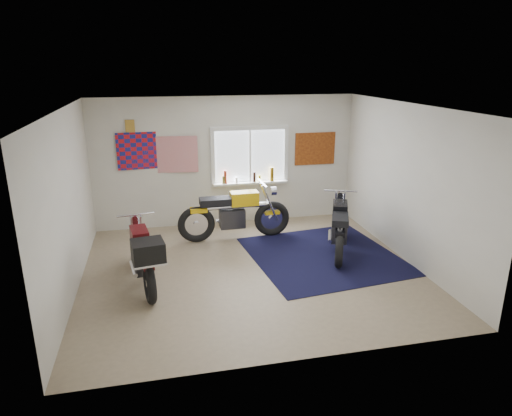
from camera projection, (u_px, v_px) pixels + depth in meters
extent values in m
plane|color=#9E896B|center=(251.00, 270.00, 7.67)|extent=(5.50, 5.50, 0.00)
plane|color=white|center=(251.00, 107.00, 6.85)|extent=(5.50, 5.50, 0.00)
plane|color=silver|center=(226.00, 162.00, 9.59)|extent=(5.50, 0.00, 5.50)
plane|color=silver|center=(298.00, 255.00, 4.94)|extent=(5.50, 0.00, 5.50)
plane|color=silver|center=(68.00, 204.00, 6.70)|extent=(0.00, 5.00, 5.00)
plane|color=silver|center=(407.00, 184.00, 7.83)|extent=(0.00, 5.00, 5.00)
cube|color=black|center=(323.00, 256.00, 8.24)|extent=(2.78, 2.87, 0.01)
cube|color=white|center=(250.00, 156.00, 9.65)|extent=(1.50, 0.02, 1.10)
cube|color=white|center=(250.00, 128.00, 9.45)|extent=(1.66, 0.06, 0.08)
cube|color=white|center=(250.00, 183.00, 9.81)|extent=(1.66, 0.06, 0.08)
cube|color=white|center=(213.00, 158.00, 9.47)|extent=(0.08, 0.06, 1.10)
cube|color=white|center=(286.00, 155.00, 9.80)|extent=(0.08, 0.06, 1.10)
cube|color=white|center=(250.00, 156.00, 9.63)|extent=(0.04, 0.06, 1.10)
cube|color=white|center=(251.00, 183.00, 9.75)|extent=(1.60, 0.16, 0.04)
cylinder|color=maroon|center=(225.00, 177.00, 9.58)|extent=(0.07, 0.07, 0.28)
cylinder|color=white|center=(237.00, 180.00, 9.65)|extent=(0.06, 0.06, 0.12)
cylinder|color=black|center=(254.00, 177.00, 9.72)|extent=(0.06, 0.06, 0.22)
cylinder|color=yellow|center=(260.00, 178.00, 9.75)|extent=(0.05, 0.05, 0.14)
cylinder|color=brown|center=(272.00, 174.00, 9.79)|extent=(0.09, 0.09, 0.30)
cylinder|color=brown|center=(224.00, 180.00, 9.59)|extent=(0.07, 0.07, 0.16)
plane|color=red|center=(142.00, 151.00, 9.13)|extent=(1.00, 0.07, 1.00)
plane|color=red|center=(176.00, 155.00, 9.27)|extent=(0.90, 0.09, 0.90)
cube|color=#A97E30|center=(130.00, 126.00, 8.93)|extent=(0.18, 0.02, 0.24)
cube|color=#A54C14|center=(315.00, 149.00, 9.91)|extent=(0.90, 0.03, 0.70)
torus|color=black|center=(272.00, 219.00, 9.13)|extent=(0.72, 0.15, 0.72)
torus|color=black|center=(196.00, 225.00, 8.79)|extent=(0.72, 0.15, 0.72)
cylinder|color=silver|center=(272.00, 219.00, 9.13)|extent=(0.12, 0.11, 0.12)
cylinder|color=silver|center=(196.00, 225.00, 8.79)|extent=(0.12, 0.11, 0.12)
cylinder|color=silver|center=(235.00, 206.00, 8.86)|extent=(1.36, 0.12, 0.10)
cube|color=#28282A|center=(232.00, 218.00, 8.92)|extent=(0.49, 0.31, 0.37)
cylinder|color=silver|center=(231.00, 220.00, 9.12)|extent=(0.59, 0.09, 0.08)
cube|color=#E9B50C|center=(244.00, 198.00, 8.86)|extent=(0.54, 0.29, 0.26)
cube|color=black|center=(215.00, 201.00, 8.74)|extent=(0.60, 0.31, 0.13)
cube|color=#E9B50C|center=(199.00, 210.00, 8.71)|extent=(0.33, 0.18, 0.09)
cube|color=#E9B50C|center=(272.00, 212.00, 9.09)|extent=(0.30, 0.16, 0.05)
cylinder|color=silver|center=(263.00, 183.00, 8.86)|extent=(0.05, 0.67, 0.04)
cylinder|color=silver|center=(273.00, 191.00, 8.96)|extent=(0.11, 0.17, 0.17)
torus|color=black|center=(339.00, 223.00, 9.03)|extent=(0.35, 0.63, 0.63)
torus|color=black|center=(339.00, 250.00, 7.72)|extent=(0.35, 0.63, 0.63)
cylinder|color=silver|center=(339.00, 223.00, 9.03)|extent=(0.13, 0.14, 0.11)
cylinder|color=silver|center=(339.00, 250.00, 7.72)|extent=(0.13, 0.14, 0.11)
cylinder|color=silver|center=(340.00, 219.00, 8.29)|extent=(0.55, 1.20, 0.09)
cube|color=#28282A|center=(339.00, 232.00, 8.31)|extent=(0.43, 0.52, 0.34)
cylinder|color=silver|center=(330.00, 236.00, 8.36)|extent=(0.27, 0.53, 0.07)
cube|color=black|center=(340.00, 209.00, 8.41)|extent=(0.43, 0.56, 0.24)
cube|color=black|center=(340.00, 219.00, 7.92)|extent=(0.46, 0.61, 0.12)
cube|color=black|center=(340.00, 233.00, 7.68)|extent=(0.26, 0.34, 0.08)
cube|color=black|center=(339.00, 217.00, 9.00)|extent=(0.23, 0.31, 0.05)
cylinder|color=silver|center=(341.00, 191.00, 8.65)|extent=(0.59, 0.26, 0.04)
cylinder|color=silver|center=(340.00, 196.00, 8.89)|extent=(0.19, 0.15, 0.16)
torus|color=black|center=(137.00, 249.00, 7.75)|extent=(0.22, 0.64, 0.63)
torus|color=black|center=(150.00, 283.00, 6.56)|extent=(0.22, 0.64, 0.63)
cylinder|color=silver|center=(137.00, 249.00, 7.75)|extent=(0.11, 0.12, 0.11)
cylinder|color=silver|center=(150.00, 283.00, 6.56)|extent=(0.11, 0.12, 0.11)
cylinder|color=silver|center=(142.00, 248.00, 7.07)|extent=(0.27, 1.21, 0.09)
cube|color=#28282A|center=(143.00, 261.00, 7.09)|extent=(0.33, 0.47, 0.33)
cylinder|color=silver|center=(133.00, 269.00, 7.06)|extent=(0.15, 0.53, 0.07)
cube|color=#450B0C|center=(139.00, 236.00, 7.18)|extent=(0.32, 0.51, 0.23)
cube|color=black|center=(144.00, 249.00, 6.73)|extent=(0.35, 0.56, 0.12)
cube|color=#450B0C|center=(148.00, 265.00, 6.52)|extent=(0.20, 0.31, 0.08)
cube|color=#450B0C|center=(137.00, 243.00, 7.72)|extent=(0.17, 0.29, 0.05)
cylinder|color=silver|center=(135.00, 215.00, 7.39)|extent=(0.60, 0.13, 0.03)
cylinder|color=silver|center=(135.00, 220.00, 7.61)|extent=(0.17, 0.12, 0.15)
cube|color=black|center=(148.00, 251.00, 6.31)|extent=(0.49, 0.47, 0.29)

